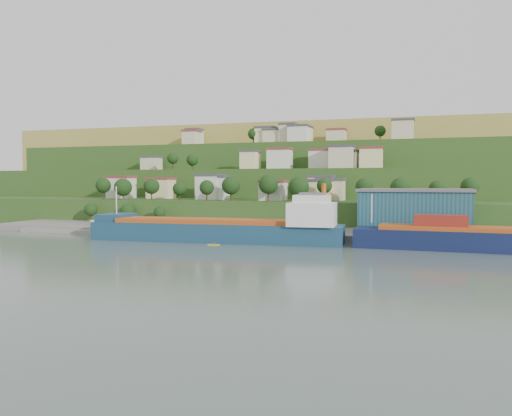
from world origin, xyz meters
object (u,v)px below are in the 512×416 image
at_px(caravan, 99,224).
at_px(kayak_orange, 182,241).
at_px(cargo_ship_near, 223,231).
at_px(warehouse, 414,211).
at_px(cargo_ship_far, 497,240).

xyz_separation_m(caravan, kayak_orange, (41.66, -21.10, -2.19)).
xyz_separation_m(cargo_ship_near, kayak_orange, (-10.11, -4.94, -2.70)).
bearing_deg(caravan, cargo_ship_near, -9.40).
xyz_separation_m(warehouse, caravan, (-103.00, -3.18, -6.00)).
bearing_deg(caravan, warehouse, 9.71).
distance_m(cargo_ship_far, caravan, 122.89).
xyz_separation_m(cargo_ship_far, warehouse, (-18.98, 18.04, 5.74)).
bearing_deg(warehouse, cargo_ship_near, -157.64).
relative_size(warehouse, kayak_orange, 9.35).
xyz_separation_m(warehouse, kayak_orange, (-61.34, -24.28, -8.19)).
xyz_separation_m(cargo_ship_near, caravan, (-51.77, 16.16, -0.51)).
bearing_deg(warehouse, cargo_ship_far, -41.87).
bearing_deg(kayak_orange, cargo_ship_far, 22.58).
bearing_deg(kayak_orange, cargo_ship_near, 44.17).
bearing_deg(warehouse, kayak_orange, -156.73).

